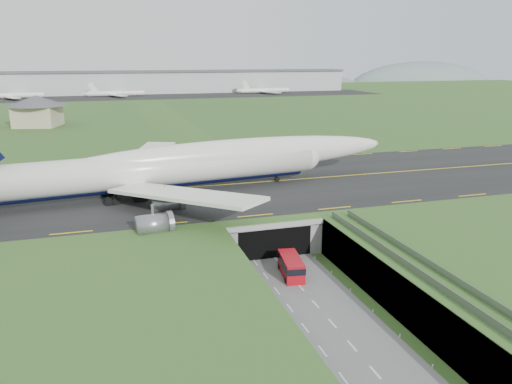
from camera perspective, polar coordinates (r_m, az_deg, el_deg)
name	(u,v)px	position (r m, az deg, el deg)	size (l,w,h in m)	color
ground	(293,280)	(72.72, 4.25, -9.98)	(900.00, 900.00, 0.00)	#2A5020
airfield_deck	(293,260)	(71.50, 4.30, -7.80)	(800.00, 800.00, 6.00)	gray
trench_road	(314,303)	(66.48, 6.63, -12.50)	(12.00, 75.00, 0.20)	slate
taxiway	(235,184)	(100.39, -2.45, 0.89)	(800.00, 44.00, 0.18)	black
tunnel_portal	(259,222)	(86.13, 0.30, -3.45)	(17.00, 22.30, 6.00)	gray
guideway	(448,295)	(60.54, 21.09, -10.88)	(3.00, 53.00, 7.05)	#A8A8A3
jumbo_jet	(183,166)	(94.14, -8.37, 2.98)	(89.89, 58.28, 19.43)	silver
shuttle_tram	(291,266)	(73.09, 4.03, -8.46)	(3.67, 7.39, 2.90)	#A80B15
service_building	(37,108)	(201.17, -23.75, 8.76)	(25.34, 25.34, 11.35)	tan
cargo_terminal	(138,82)	(361.84, -13.38, 12.13)	(320.00, 67.00, 15.60)	#B2B2B2
distant_hills	(197,94)	(500.36, -6.81, 11.11)	(700.00, 91.00, 60.00)	slate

